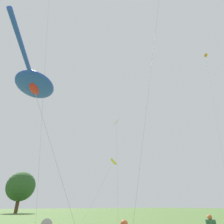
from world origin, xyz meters
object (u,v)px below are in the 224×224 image
big_show_kite (35,85)px  small_kite_diamond_red (113,163)px  small_kite_bird_shape (207,61)px  tree_oak_right (21,186)px  small_kite_stunt_black (116,126)px  small_kite_streamer_purple (49,0)px

big_show_kite → small_kite_diamond_red: 13.67m
small_kite_bird_shape → small_kite_diamond_red: small_kite_bird_shape is taller
big_show_kite → tree_oak_right: big_show_kite is taller
small_kite_bird_shape → big_show_kite: bearing=132.3°
big_show_kite → small_kite_bird_shape: 20.43m
small_kite_stunt_black → small_kite_streamer_purple: small_kite_streamer_purple is taller
big_show_kite → tree_oak_right: size_ratio=1.04×
big_show_kite → small_kite_streamer_purple: small_kite_streamer_purple is taller
big_show_kite → small_kite_stunt_black: size_ratio=0.94×
small_kite_stunt_black → small_kite_streamer_purple: (-11.05, -2.91, 11.84)m
big_show_kite → small_kite_bird_shape: (18.26, -5.26, 7.50)m
small_kite_stunt_black → small_kite_bird_shape: bearing=168.6°
small_kite_stunt_black → small_kite_diamond_red: size_ratio=1.63×
small_kite_streamer_purple → tree_oak_right: 49.89m
small_kite_stunt_black → tree_oak_right: small_kite_stunt_black is taller
small_kite_streamer_purple → small_kite_diamond_red: bearing=-36.2°
tree_oak_right → small_kite_bird_shape: bearing=-78.6°
small_kite_stunt_black → small_kite_diamond_red: 4.80m
small_kite_bird_shape → tree_oak_right: (-10.62, 52.87, -11.40)m
big_show_kite → small_kite_streamer_purple: 12.07m
small_kite_diamond_red → small_kite_bird_shape: bearing=-33.9°
small_kite_bird_shape → small_kite_stunt_black: bearing=97.9°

